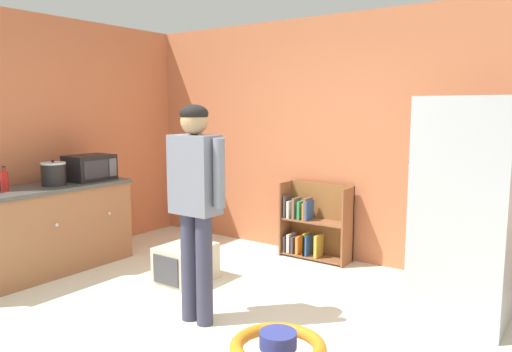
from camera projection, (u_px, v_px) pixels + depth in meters
name	position (u px, v px, depth m)	size (l,w,h in m)	color
ground_plane	(198.00, 330.00, 3.76)	(12.00, 12.00, 0.00)	silver
back_wall	(337.00, 139.00, 5.45)	(5.20, 0.06, 2.70)	#C76E46
left_side_wall	(75.00, 137.00, 5.73)	(0.06, 2.99, 2.70)	#C96C44
kitchen_counter	(39.00, 231.00, 4.99)	(0.65, 1.92, 0.90)	#97603D
refrigerator	(465.00, 211.00, 3.85)	(0.73, 0.68, 1.78)	#B7BABF
bookshelf	(312.00, 226.00, 5.54)	(0.80, 0.28, 0.85)	brown
standing_person	(195.00, 193.00, 3.77)	(0.57, 0.22, 1.72)	#3A394F
pet_carrier	(186.00, 263.00, 4.81)	(0.42, 0.55, 0.36)	beige
microwave	(90.00, 168.00, 5.40)	(0.37, 0.48, 0.28)	black
crock_pot	(54.00, 174.00, 5.04)	(0.25, 0.25, 0.27)	black
ketchup_bottle	(5.00, 181.00, 4.67)	(0.07, 0.07, 0.25)	red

